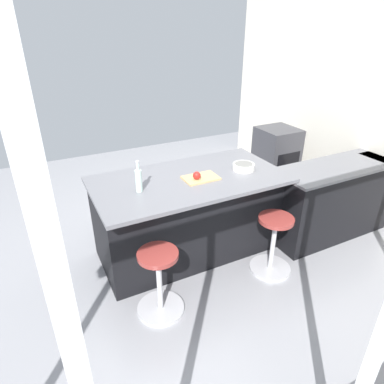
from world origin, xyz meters
name	(u,v)px	position (x,y,z in m)	size (l,w,h in m)	color
ground_plane	(169,245)	(0.00, 0.00, 0.00)	(7.10, 7.10, 0.00)	gray
window_panel_rear	(371,365)	(0.00, 2.53, 0.93)	(5.46, 0.12, 2.78)	silver
interior_partition_left	(352,106)	(-2.73, 0.00, 1.39)	(0.12, 5.06, 2.78)	silver
sink_cabinet	(357,192)	(-2.38, 0.62, 0.46)	(2.50, 0.60, 1.19)	black
oven_range	(276,154)	(-2.38, -0.98, 0.44)	(0.60, 0.61, 0.88)	#38383D
kitchen_island	(188,215)	(-0.17, 0.18, 0.48)	(2.03, 1.08, 0.95)	black
stool_by_window	(273,246)	(-0.80, 0.90, 0.31)	(0.44, 0.44, 0.65)	#B7B7BC
stool_middle	(159,284)	(0.47, 0.90, 0.31)	(0.44, 0.44, 0.65)	#B7B7BC
cutting_board	(201,178)	(-0.26, 0.30, 0.96)	(0.36, 0.24, 0.02)	tan
apple_red	(197,175)	(-0.20, 0.33, 1.01)	(0.08, 0.08, 0.08)	red
water_bottle	(139,180)	(0.41, 0.29, 1.07)	(0.06, 0.06, 0.31)	silver
fruit_bowl	(244,166)	(-0.79, 0.30, 0.99)	(0.24, 0.24, 0.07)	silver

